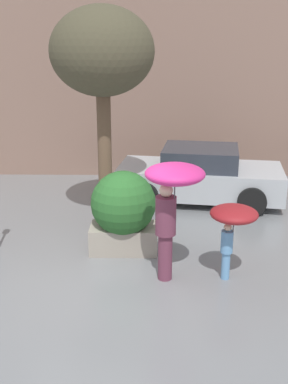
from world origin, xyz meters
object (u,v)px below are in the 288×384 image
parked_car_near (200,176)px  street_tree (102,55)px  planter_box (123,210)px  person_adult (172,192)px  person_child (233,219)px

parked_car_near → street_tree: (-2.12, -1.55, 2.86)m
street_tree → planter_box: bearing=-71.6°
planter_box → parked_car_near: size_ratio=0.37×
parked_car_near → street_tree: 3.88m
parked_car_near → person_adult: bearing=176.3°
planter_box → parked_car_near: bearing=60.3°
person_child → parked_car_near: 4.03m
person_child → street_tree: 4.11m
person_child → person_adult: bearing=-151.8°
parked_car_near → street_tree: street_tree is taller
person_adult → street_tree: bearing=147.9°
person_child → street_tree: bearing=158.5°
person_child → street_tree: street_tree is taller
person_adult → parked_car_near: person_adult is taller
person_child → street_tree: (-2.25, 2.45, 2.41)m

